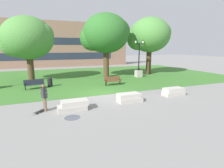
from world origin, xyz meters
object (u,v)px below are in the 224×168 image
(concrete_block_center, at_px, (73,106))
(trash_bin, at_px, (50,82))
(skateboard, at_px, (40,111))
(lamp_post_center, at_px, (139,70))
(concrete_block_left, at_px, (129,98))
(person_skateboarder, at_px, (44,96))
(park_bench_near_left, at_px, (113,80))
(concrete_block_right, at_px, (173,92))
(park_bench_near_right, at_px, (34,84))

(concrete_block_center, distance_m, trash_bin, 7.85)
(skateboard, xyz_separation_m, lamp_post_center, (12.31, 9.34, 0.93))
(concrete_block_left, xyz_separation_m, lamp_post_center, (6.26, 9.46, 0.71))
(person_skateboarder, xyz_separation_m, park_bench_near_left, (6.82, 5.60, -0.43))
(concrete_block_right, relative_size, trash_bin, 1.88)
(skateboard, distance_m, trash_bin, 7.45)
(park_bench_near_left, bearing_deg, concrete_block_center, -130.09)
(concrete_block_left, relative_size, person_skateboarder, 1.06)
(concrete_block_center, height_order, skateboard, concrete_block_center)
(concrete_block_left, height_order, lamp_post_center, lamp_post_center)
(park_bench_near_left, relative_size, trash_bin, 1.88)
(park_bench_near_right, distance_m, trash_bin, 1.55)
(concrete_block_left, relative_size, trash_bin, 1.89)
(concrete_block_left, relative_size, park_bench_near_left, 1.01)
(concrete_block_center, relative_size, concrete_block_left, 1.05)
(concrete_block_center, bearing_deg, skateboard, 168.83)
(person_skateboarder, distance_m, lamp_post_center, 15.14)
(skateboard, relative_size, trash_bin, 0.93)
(lamp_post_center, xyz_separation_m, trash_bin, (-11.41, -1.95, -0.51))
(concrete_block_center, relative_size, park_bench_near_right, 1.02)
(park_bench_near_left, bearing_deg, lamp_post_center, 34.76)
(concrete_block_center, relative_size, lamp_post_center, 0.39)
(concrete_block_center, xyz_separation_m, person_skateboarder, (-1.67, 0.51, 0.67))
(skateboard, xyz_separation_m, park_bench_near_left, (7.11, 5.73, 0.45))
(concrete_block_left, bearing_deg, park_bench_near_left, 79.80)
(trash_bin, bearing_deg, concrete_block_center, -82.24)
(skateboard, height_order, trash_bin, trash_bin)
(park_bench_near_left, bearing_deg, skateboard, -141.14)
(park_bench_near_right, bearing_deg, concrete_block_left, -46.52)
(trash_bin, bearing_deg, person_skateboarder, -94.80)
(concrete_block_right, bearing_deg, concrete_block_left, -176.74)
(trash_bin, bearing_deg, lamp_post_center, 9.71)
(lamp_post_center, bearing_deg, concrete_block_right, -102.26)
(concrete_block_left, bearing_deg, person_skateboarder, 177.49)
(concrete_block_right, xyz_separation_m, lamp_post_center, (2.00, 9.22, 0.71))
(person_skateboarder, distance_m, skateboard, 0.94)
(concrete_block_right, height_order, person_skateboarder, person_skateboarder)
(person_skateboarder, bearing_deg, park_bench_near_right, 97.13)
(person_skateboarder, bearing_deg, park_bench_near_left, 39.41)
(skateboard, bearing_deg, concrete_block_center, -11.17)
(concrete_block_center, distance_m, lamp_post_center, 14.22)
(concrete_block_right, bearing_deg, skateboard, -179.35)
(concrete_block_right, relative_size, park_bench_near_right, 0.97)
(concrete_block_center, distance_m, concrete_block_right, 8.36)
(concrete_block_left, distance_m, lamp_post_center, 11.37)
(concrete_block_left, bearing_deg, trash_bin, 124.45)
(concrete_block_left, xyz_separation_m, park_bench_near_right, (-6.60, 6.96, 0.23))
(concrete_block_left, height_order, park_bench_near_right, park_bench_near_right)
(concrete_block_left, relative_size, park_bench_near_right, 0.98)
(skateboard, bearing_deg, concrete_block_right, 0.65)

